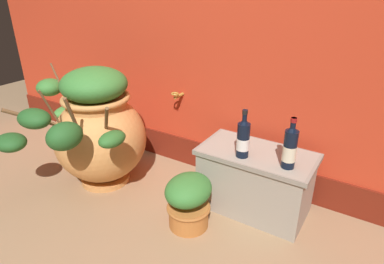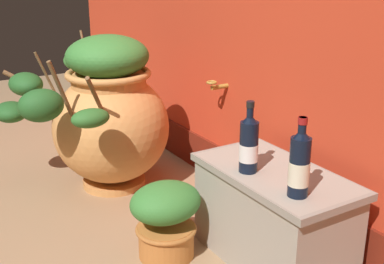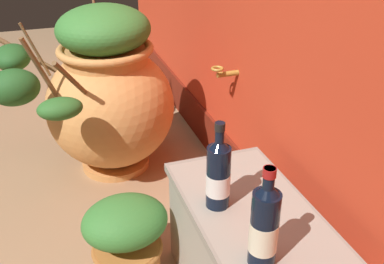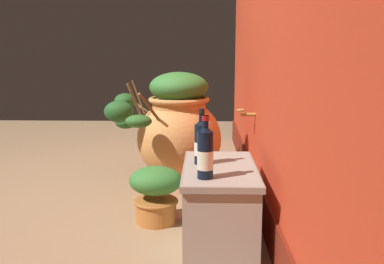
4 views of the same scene
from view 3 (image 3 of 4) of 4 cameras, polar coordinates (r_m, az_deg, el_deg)
terracotta_urn at (r=2.22m, az=-11.12°, el=5.03°), size 1.04×0.86×0.84m
stone_ledge at (r=1.53m, az=7.34°, el=-15.51°), size 0.69×0.37×0.41m
wine_bottle_left at (r=1.16m, az=9.32°, el=-11.69°), size 0.08×0.08×0.29m
wine_bottle_middle at (r=1.34m, az=3.42°, el=-5.28°), size 0.08×0.08×0.29m
potted_shrub at (r=1.66m, az=-8.47°, el=-13.26°), size 0.26×0.31×0.34m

